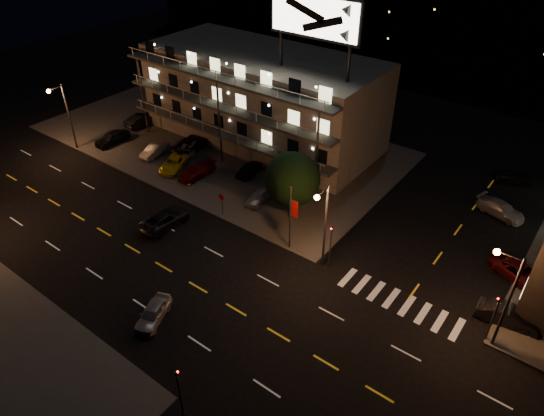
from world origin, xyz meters
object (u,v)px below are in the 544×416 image
Objects in this scene: lot_car_4 at (259,196)px; lot_car_7 at (191,146)px; tree at (292,181)px; road_car_east at (153,313)px; side_car_0 at (508,315)px; road_car_west at (165,219)px; lot_car_2 at (174,163)px.

lot_car_4 is 13.54m from lot_car_7.
tree reaches higher than road_car_east.
lot_car_7 is 37.62m from side_car_0.
tree is 1.31× the size of road_car_west.
road_car_west is (-4.68, -8.18, -0.05)m from lot_car_4.
lot_car_4 is at bearing -118.88° from road_car_west.
road_car_west is (8.39, -11.76, -0.08)m from lot_car_7.
lot_car_2 reaches higher than road_car_east.
road_car_east is at bearing 117.89° from side_car_0.
tree reaches higher than lot_car_7.
side_car_0 is 29.70m from road_car_west.
lot_car_2 is 1.02× the size of lot_car_7.
tree is at bearing -136.01° from road_car_west.
road_car_west is at bearing 111.42° from road_car_east.
tree is at bearing 66.23° from road_car_east.
lot_car_7 is 26.11m from road_car_east.
side_car_0 is (37.29, -4.96, -0.06)m from lot_car_7.
lot_car_7 reaches higher than road_car_east.
road_car_east is at bearing -70.74° from lot_car_2.
road_car_west is (-28.91, -6.80, -0.03)m from side_car_0.
lot_car_2 reaches higher than lot_car_4.
lot_car_7 reaches higher than lot_car_2.
tree is 1.74× the size of road_car_east.
tree is 5.20m from lot_car_4.
lot_car_2 is 1.26× the size of lot_car_4.
lot_car_4 is (-3.97, 0.09, -3.36)m from tree.
tree reaches higher than side_car_0.
tree is 1.50× the size of side_car_0.
road_car_west is at bearing 94.81° from side_car_0.
tree is at bearing 77.92° from side_car_0.
road_car_east is (3.29, -16.77, -0.11)m from lot_car_4.
lot_car_7 is at bearing 107.34° from road_car_east.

